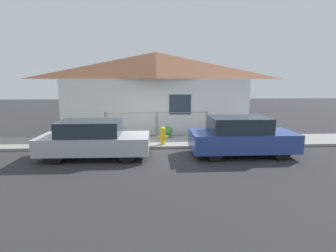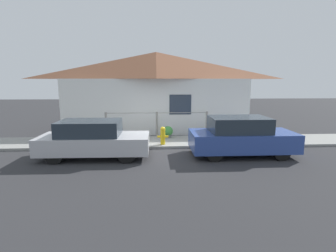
# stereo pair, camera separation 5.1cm
# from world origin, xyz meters

# --- Properties ---
(ground_plane) EXTENTS (60.00, 60.00, 0.00)m
(ground_plane) POSITION_xyz_m (0.00, 0.00, 0.00)
(ground_plane) COLOR #2D2D30
(sidewalk) EXTENTS (24.00, 2.10, 0.11)m
(sidewalk) POSITION_xyz_m (0.00, 1.05, 0.05)
(sidewalk) COLOR gray
(sidewalk) RESTS_ON ground_plane
(house) EXTENTS (9.96, 2.23, 4.25)m
(house) POSITION_xyz_m (0.00, 3.74, 3.34)
(house) COLOR white
(house) RESTS_ON ground_plane
(fence) EXTENTS (4.90, 0.10, 1.19)m
(fence) POSITION_xyz_m (0.00, 1.95, 0.76)
(fence) COLOR gray
(fence) RESTS_ON sidewalk
(car_left) EXTENTS (3.90, 1.68, 1.36)m
(car_left) POSITION_xyz_m (-2.32, -1.06, 0.68)
(car_left) COLOR #B7B7BC
(car_left) RESTS_ON ground_plane
(car_right) EXTENTS (3.82, 1.70, 1.44)m
(car_right) POSITION_xyz_m (3.08, -1.06, 0.71)
(car_right) COLOR #2D4793
(car_right) RESTS_ON ground_plane
(fire_hydrant) EXTENTS (0.47, 0.21, 0.75)m
(fire_hydrant) POSITION_xyz_m (0.23, 0.36, 0.50)
(fire_hydrant) COLOR yellow
(fire_hydrant) RESTS_ON sidewalk
(potted_plant_near_hydrant) EXTENTS (0.46, 0.46, 0.55)m
(potted_plant_near_hydrant) POSITION_xyz_m (0.52, 1.65, 0.41)
(potted_plant_near_hydrant) COLOR slate
(potted_plant_near_hydrant) RESTS_ON sidewalk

